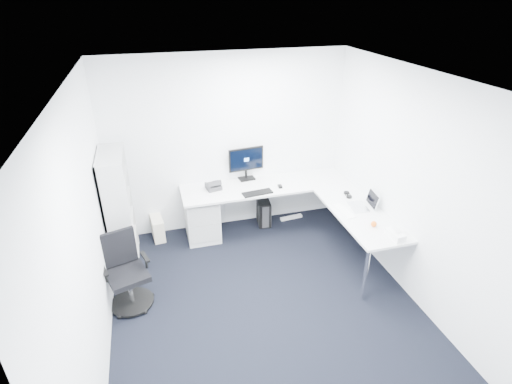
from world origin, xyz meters
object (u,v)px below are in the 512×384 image
object	(u,v)px
l_desk	(276,218)
bookshelf	(119,211)
task_chair	(127,274)
monitor	(246,163)
laptop	(359,200)

from	to	relation	value
l_desk	bookshelf	xyz separation A→B (m)	(-2.17, 0.05, 0.43)
task_chair	monitor	distance (m)	2.44
bookshelf	monitor	world-z (taller)	bookshelf
bookshelf	monitor	size ratio (longest dim) A/B	2.94
bookshelf	task_chair	size ratio (longest dim) A/B	1.71
task_chair	monitor	world-z (taller)	monitor
task_chair	monitor	size ratio (longest dim) A/B	1.72
l_desk	bookshelf	size ratio (longest dim) A/B	1.63
laptop	bookshelf	bearing A→B (deg)	174.33
bookshelf	laptop	world-z (taller)	bookshelf
l_desk	monitor	size ratio (longest dim) A/B	4.81
l_desk	monitor	bearing A→B (deg)	114.18
monitor	laptop	bearing A→B (deg)	-51.90
l_desk	monitor	world-z (taller)	monitor
laptop	l_desk	bearing A→B (deg)	152.79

